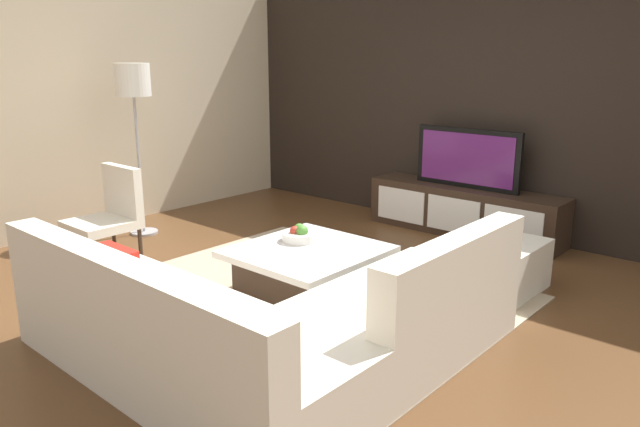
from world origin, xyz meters
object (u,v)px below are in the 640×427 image
object	(u,v)px
television	(467,158)
accent_chair_near	(111,210)
floor_lamp	(133,89)
sectional_couch	(269,326)
ottoman	(492,264)
media_console	(464,211)
fruit_bowl	(299,235)
coffee_table	(308,270)

from	to	relation	value
television	accent_chair_near	world-z (taller)	television
floor_lamp	sectional_couch	bearing A→B (deg)	-19.69
floor_lamp	ottoman	distance (m)	3.80
sectional_couch	accent_chair_near	bearing A→B (deg)	170.80
television	ottoman	bearing A→B (deg)	-53.05
sectional_couch	floor_lamp	size ratio (longest dim) A/B	1.35
accent_chair_near	media_console	bearing A→B (deg)	60.89
media_console	television	bearing A→B (deg)	90.00
television	fruit_bowl	world-z (taller)	television
coffee_table	fruit_bowl	world-z (taller)	fruit_bowl
television	coffee_table	xyz separation A→B (m)	(-0.10, -2.30, -0.60)
ottoman	coffee_table	bearing A→B (deg)	-132.66
floor_lamp	television	bearing A→B (deg)	41.06
coffee_table	accent_chair_near	xyz separation A→B (m)	(-1.81, -0.60, 0.29)
coffee_table	ottoman	world-z (taller)	ottoman
floor_lamp	ottoman	xyz separation A→B (m)	(3.43, 1.00, -1.29)
media_console	floor_lamp	distance (m)	3.57
media_console	fruit_bowl	distance (m)	2.22
coffee_table	media_console	bearing A→B (deg)	87.51
sectional_couch	ottoman	world-z (taller)	sectional_couch
media_console	fruit_bowl	size ratio (longest dim) A/B	7.36
television	coffee_table	distance (m)	2.38
coffee_table	accent_chair_near	world-z (taller)	accent_chair_near
accent_chair_near	fruit_bowl	xyz separation A→B (m)	(1.63, 0.70, -0.06)
sectional_couch	coffee_table	world-z (taller)	sectional_couch
media_console	television	size ratio (longest dim) A/B	1.81
media_console	sectional_couch	bearing A→B (deg)	-81.28
media_console	fruit_bowl	bearing A→B (deg)	-97.26
television	fruit_bowl	size ratio (longest dim) A/B	4.06
media_console	sectional_couch	size ratio (longest dim) A/B	0.87
accent_chair_near	fruit_bowl	world-z (taller)	accent_chair_near
television	sectional_couch	xyz separation A→B (m)	(0.50, -3.28, -0.52)
coffee_table	fruit_bowl	distance (m)	0.31
media_console	coffee_table	distance (m)	2.30
fruit_bowl	coffee_table	bearing A→B (deg)	-29.23
ottoman	fruit_bowl	size ratio (longest dim) A/B	2.50
media_console	sectional_couch	xyz separation A→B (m)	(0.50, -3.28, 0.03)
television	ottoman	distance (m)	1.62
floor_lamp	media_console	bearing A→B (deg)	41.05
sectional_couch	fruit_bowl	distance (m)	1.35
coffee_table	ottoman	xyz separation A→B (m)	(1.01, 1.09, -0.00)
sectional_couch	fruit_bowl	bearing A→B (deg)	125.75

